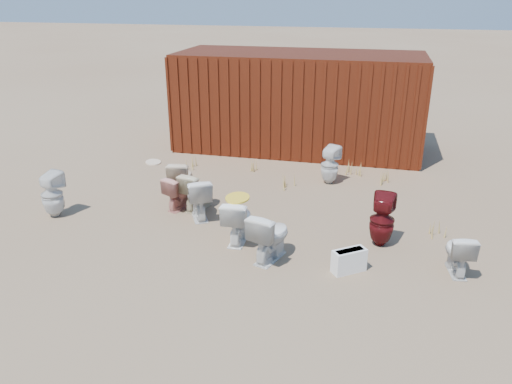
% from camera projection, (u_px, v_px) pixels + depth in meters
% --- Properties ---
extents(ground, '(100.00, 100.00, 0.00)m').
position_uv_depth(ground, '(248.00, 235.00, 8.37)').
color(ground, brown).
rests_on(ground, ground).
extents(shipping_container, '(6.00, 2.40, 2.40)m').
position_uv_depth(shipping_container, '(299.00, 102.00, 12.60)').
color(shipping_container, '#4D180C').
rests_on(shipping_container, ground).
extents(toilet_front_a, '(0.74, 0.86, 0.77)m').
position_uv_depth(toilet_front_a, '(198.00, 197.00, 8.90)').
color(toilet_front_a, silver).
rests_on(toilet_front_a, ground).
extents(toilet_front_pink, '(0.59, 0.72, 0.64)m').
position_uv_depth(toilet_front_pink, '(180.00, 192.00, 9.29)').
color(toilet_front_pink, tan).
rests_on(toilet_front_pink, ground).
extents(toilet_front_c, '(0.65, 0.87, 0.78)m').
position_uv_depth(toilet_front_c, '(270.00, 236.00, 7.50)').
color(toilet_front_c, silver).
rests_on(toilet_front_c, ground).
extents(toilet_front_maroon, '(0.44, 0.44, 0.87)m').
position_uv_depth(toilet_front_maroon, '(382.00, 220.00, 7.91)').
color(toilet_front_maroon, '#510E10').
rests_on(toilet_front_maroon, ground).
extents(toilet_front_e, '(0.44, 0.67, 0.64)m').
position_uv_depth(toilet_front_e, '(458.00, 253.00, 7.17)').
color(toilet_front_e, silver).
rests_on(toilet_front_e, ground).
extents(toilet_back_a, '(0.45, 0.46, 0.84)m').
position_uv_depth(toilet_back_a, '(52.00, 195.00, 8.93)').
color(toilet_back_a, white).
rests_on(toilet_back_a, ground).
extents(toilet_back_beige_left, '(0.52, 0.79, 0.75)m').
position_uv_depth(toilet_back_beige_left, '(181.00, 178.00, 9.82)').
color(toilet_back_beige_left, beige).
rests_on(toilet_back_beige_left, ground).
extents(toilet_back_beige_right, '(0.60, 0.80, 0.73)m').
position_uv_depth(toilet_back_beige_right, '(198.00, 190.00, 9.26)').
color(toilet_back_beige_right, '#BDB08A').
rests_on(toilet_back_beige_right, ground).
extents(toilet_back_yellowlid, '(0.44, 0.75, 0.75)m').
position_uv_depth(toilet_back_yellowlid, '(238.00, 220.00, 8.05)').
color(toilet_back_yellowlid, white).
rests_on(toilet_back_yellowlid, ground).
extents(toilet_back_e, '(0.49, 0.49, 0.81)m').
position_uv_depth(toilet_back_e, '(330.00, 165.00, 10.48)').
color(toilet_back_e, white).
rests_on(toilet_back_e, ground).
extents(yellow_lid, '(0.38, 0.48, 0.02)m').
position_uv_depth(yellow_lid, '(237.00, 198.00, 7.90)').
color(yellow_lid, yellow).
rests_on(yellow_lid, toilet_back_yellowlid).
extents(loose_tank, '(0.52, 0.46, 0.35)m').
position_uv_depth(loose_tank, '(349.00, 261.00, 7.24)').
color(loose_tank, white).
rests_on(loose_tank, ground).
extents(loose_lid_near, '(0.50, 0.58, 0.02)m').
position_uv_depth(loose_lid_near, '(194.00, 186.00, 10.45)').
color(loose_lid_near, '#C6BA8F').
rests_on(loose_lid_near, ground).
extents(loose_lid_far, '(0.56, 0.59, 0.02)m').
position_uv_depth(loose_lid_far, '(153.00, 162.00, 11.88)').
color(loose_lid_far, beige).
rests_on(loose_lid_far, ground).
extents(weed_clump_a, '(0.36, 0.36, 0.27)m').
position_uv_depth(weed_clump_a, '(189.00, 162.00, 11.50)').
color(weed_clump_a, '#AA8B44').
rests_on(weed_clump_a, ground).
extents(weed_clump_b, '(0.32, 0.32, 0.29)m').
position_uv_depth(weed_clump_b, '(286.00, 181.00, 10.32)').
color(weed_clump_b, '#AA8B44').
rests_on(weed_clump_b, ground).
extents(weed_clump_c, '(0.36, 0.36, 0.30)m').
position_uv_depth(weed_clump_c, '(383.00, 176.00, 10.58)').
color(weed_clump_c, '#AA8B44').
rests_on(weed_clump_c, ground).
extents(weed_clump_d, '(0.30, 0.30, 0.25)m').
position_uv_depth(weed_clump_d, '(248.00, 166.00, 11.28)').
color(weed_clump_d, '#AA8B44').
rests_on(weed_clump_d, ground).
extents(weed_clump_e, '(0.34, 0.34, 0.28)m').
position_uv_depth(weed_clump_e, '(355.00, 168.00, 11.13)').
color(weed_clump_e, '#AA8B44').
rests_on(weed_clump_e, ground).
extents(weed_clump_f, '(0.28, 0.28, 0.26)m').
position_uv_depth(weed_clump_f, '(439.00, 230.00, 8.27)').
color(weed_clump_f, '#AA8B44').
rests_on(weed_clump_f, ground).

